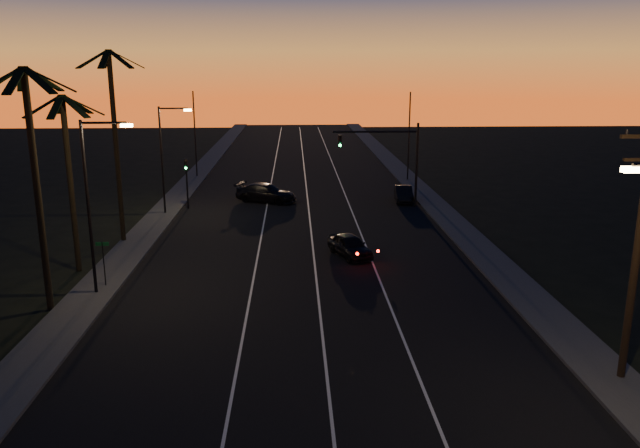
{
  "coord_description": "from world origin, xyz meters",
  "views": [
    {
      "loc": [
        -0.67,
        -10.91,
        11.55
      ],
      "look_at": [
        0.67,
        21.08,
        3.39
      ],
      "focal_mm": 35.0,
      "sensor_mm": 36.0,
      "label": 1
    }
  ],
  "objects_px": {
    "cross_car": "(266,193)",
    "right_car": "(404,194)",
    "utility_pole": "(638,245)",
    "lead_car": "(350,245)",
    "signal_mast": "(389,150)"
  },
  "relations": [
    {
      "from": "utility_pole",
      "to": "right_car",
      "type": "bearing_deg",
      "value": 94.89
    },
    {
      "from": "signal_mast",
      "to": "lead_car",
      "type": "xyz_separation_m",
      "value": [
        -4.39,
        -13.83,
        -4.09
      ]
    },
    {
      "from": "lead_car",
      "to": "right_car",
      "type": "distance_m",
      "value": 17.02
    },
    {
      "from": "signal_mast",
      "to": "lead_car",
      "type": "bearing_deg",
      "value": -107.59
    },
    {
      "from": "utility_pole",
      "to": "cross_car",
      "type": "height_order",
      "value": "utility_pole"
    },
    {
      "from": "utility_pole",
      "to": "lead_car",
      "type": "distance_m",
      "value": 18.99
    },
    {
      "from": "utility_pole",
      "to": "lead_car",
      "type": "bearing_deg",
      "value": 118.71
    },
    {
      "from": "utility_pole",
      "to": "cross_car",
      "type": "distance_m",
      "value": 35.87
    },
    {
      "from": "right_car",
      "to": "cross_car",
      "type": "distance_m",
      "value": 11.99
    },
    {
      "from": "utility_pole",
      "to": "signal_mast",
      "type": "relative_size",
      "value": 1.41
    },
    {
      "from": "utility_pole",
      "to": "signal_mast",
      "type": "bearing_deg",
      "value": 98.47
    },
    {
      "from": "cross_car",
      "to": "utility_pole",
      "type": "bearing_deg",
      "value": -65.55
    },
    {
      "from": "cross_car",
      "to": "right_car",
      "type": "bearing_deg",
      "value": -1.69
    },
    {
      "from": "signal_mast",
      "to": "lead_car",
      "type": "relative_size",
      "value": 1.5
    },
    {
      "from": "right_car",
      "to": "signal_mast",
      "type": "bearing_deg",
      "value": -130.08
    }
  ]
}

